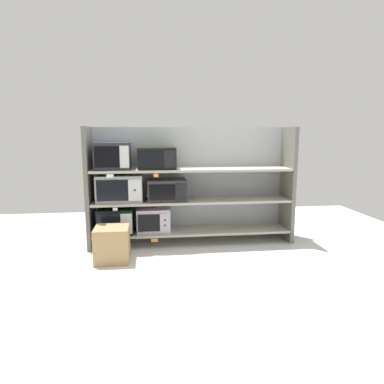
% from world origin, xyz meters
% --- Properties ---
extents(ground, '(6.55, 6.00, 0.02)m').
position_xyz_m(ground, '(0.00, -1.00, -0.01)').
color(ground, silver).
extents(back_panel, '(2.75, 0.04, 1.52)m').
position_xyz_m(back_panel, '(0.00, 0.25, 0.76)').
color(back_panel, '#9EA3A8').
rests_on(back_panel, ground).
extents(upright_left, '(0.05, 0.45, 1.52)m').
position_xyz_m(upright_left, '(-1.31, 0.00, 0.76)').
color(upright_left, '#68645B').
rests_on(upright_left, ground).
extents(upright_right, '(0.05, 0.45, 1.52)m').
position_xyz_m(upright_right, '(1.31, 0.00, 0.76)').
color(upright_right, '#68645B').
rests_on(upright_right, ground).
extents(shelf_0, '(2.55, 0.45, 0.03)m').
position_xyz_m(shelf_0, '(0.00, 0.00, 0.16)').
color(shelf_0, '#ADA899').
rests_on(shelf_0, ground).
extents(microwave_0, '(0.45, 0.41, 0.32)m').
position_xyz_m(microwave_0, '(-0.99, -0.00, 0.33)').
color(microwave_0, black).
rests_on(microwave_0, shelf_0).
extents(microwave_1, '(0.43, 0.35, 0.31)m').
position_xyz_m(microwave_1, '(-0.51, -0.00, 0.33)').
color(microwave_1, '#BCB0C2').
rests_on(microwave_1, shelf_0).
extents(price_tag_0, '(0.09, 0.00, 0.04)m').
position_xyz_m(price_tag_0, '(-0.50, -0.23, 0.12)').
color(price_tag_0, orange).
extents(shelf_1, '(2.55, 0.45, 0.03)m').
position_xyz_m(shelf_1, '(0.00, 0.00, 0.57)').
color(shelf_1, '#ADA899').
extents(microwave_2, '(0.58, 0.36, 0.34)m').
position_xyz_m(microwave_2, '(-0.93, -0.00, 0.75)').
color(microwave_2, '#9BA3A6').
rests_on(microwave_2, shelf_1).
extents(microwave_3, '(0.50, 0.39, 0.27)m').
position_xyz_m(microwave_3, '(-0.33, -0.00, 0.72)').
color(microwave_3, '#312E30').
rests_on(microwave_3, shelf_1).
extents(price_tag_1, '(0.06, 0.00, 0.04)m').
position_xyz_m(price_tag_1, '(-0.97, -0.23, 0.53)').
color(price_tag_1, white).
extents(shelf_2, '(2.55, 0.45, 0.03)m').
position_xyz_m(shelf_2, '(0.00, 0.00, 0.98)').
color(shelf_2, '#ADA899').
extents(microwave_4, '(0.43, 0.37, 0.34)m').
position_xyz_m(microwave_4, '(-1.00, -0.00, 1.16)').
color(microwave_4, '#272938').
rests_on(microwave_4, shelf_2).
extents(microwave_5, '(0.48, 0.38, 0.27)m').
position_xyz_m(microwave_5, '(-0.45, -0.00, 1.13)').
color(microwave_5, black).
rests_on(microwave_5, shelf_2).
extents(price_tag_2, '(0.08, 0.00, 0.04)m').
position_xyz_m(price_tag_2, '(-1.02, -0.23, 0.94)').
color(price_tag_2, white).
extents(price_tag_3, '(0.06, 0.00, 0.05)m').
position_xyz_m(price_tag_3, '(-0.47, -0.23, 0.94)').
color(price_tag_3, orange).
extents(shipping_carton, '(0.38, 0.38, 0.39)m').
position_xyz_m(shipping_carton, '(-0.99, -0.56, 0.20)').
color(shipping_carton, tan).
rests_on(shipping_carton, ground).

